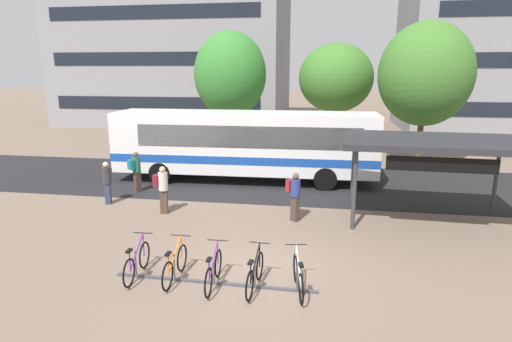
{
  "coord_description": "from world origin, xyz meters",
  "views": [
    {
      "loc": [
        1.7,
        -9.8,
        5.1
      ],
      "look_at": [
        -0.55,
        3.89,
        1.78
      ],
      "focal_mm": 29.83,
      "sensor_mm": 36.0,
      "label": 1
    }
  ],
  "objects_px": {
    "parked_bicycle_black_3": "(255,274)",
    "parked_bicycle_silver_4": "(298,277)",
    "parked_bicycle_purple_2": "(213,271)",
    "commuter_red_pack_1": "(295,193)",
    "commuter_maroon_pack_2": "(162,187)",
    "parked_bicycle_purple_0": "(137,262)",
    "parked_bicycle_orange_1": "(175,265)",
    "street_tree_2": "(425,74)",
    "commuter_olive_pack_0": "(107,180)",
    "city_bus": "(243,143)",
    "commuter_teal_pack_3": "(136,169)",
    "transit_shelter": "(433,144)",
    "street_tree_0": "(230,75)",
    "street_tree_1": "(336,78)"
  },
  "relations": [
    {
      "from": "street_tree_0",
      "to": "parked_bicycle_purple_2",
      "type": "bearing_deg",
      "value": -78.63
    },
    {
      "from": "parked_bicycle_black_3",
      "to": "street_tree_1",
      "type": "bearing_deg",
      "value": -2.02
    },
    {
      "from": "parked_bicycle_silver_4",
      "to": "commuter_maroon_pack_2",
      "type": "distance_m",
      "value": 7.14
    },
    {
      "from": "parked_bicycle_orange_1",
      "to": "commuter_olive_pack_0",
      "type": "relative_size",
      "value": 1.03
    },
    {
      "from": "parked_bicycle_silver_4",
      "to": "parked_bicycle_purple_2",
      "type": "bearing_deg",
      "value": 80.66
    },
    {
      "from": "parked_bicycle_purple_2",
      "to": "parked_bicycle_black_3",
      "type": "xyz_separation_m",
      "value": [
        1.01,
        0.02,
        0.0
      ]
    },
    {
      "from": "parked_bicycle_black_3",
      "to": "street_tree_2",
      "type": "bearing_deg",
      "value": -19.32
    },
    {
      "from": "parked_bicycle_orange_1",
      "to": "street_tree_2",
      "type": "height_order",
      "value": "street_tree_2"
    },
    {
      "from": "parked_bicycle_silver_4",
      "to": "commuter_red_pack_1",
      "type": "bearing_deg",
      "value": -5.54
    },
    {
      "from": "street_tree_0",
      "to": "street_tree_1",
      "type": "xyz_separation_m",
      "value": [
        6.94,
        0.33,
        -0.21
      ]
    },
    {
      "from": "transit_shelter",
      "to": "commuter_maroon_pack_2",
      "type": "height_order",
      "value": "transit_shelter"
    },
    {
      "from": "parked_bicycle_purple_0",
      "to": "parked_bicycle_orange_1",
      "type": "xyz_separation_m",
      "value": [
        1.0,
        -0.01,
        0.0
      ]
    },
    {
      "from": "city_bus",
      "to": "commuter_olive_pack_0",
      "type": "xyz_separation_m",
      "value": [
        -4.53,
        -4.34,
        -0.82
      ]
    },
    {
      "from": "parked_bicycle_purple_2",
      "to": "commuter_maroon_pack_2",
      "type": "height_order",
      "value": "commuter_maroon_pack_2"
    },
    {
      "from": "parked_bicycle_black_3",
      "to": "commuter_maroon_pack_2",
      "type": "height_order",
      "value": "commuter_maroon_pack_2"
    },
    {
      "from": "commuter_red_pack_1",
      "to": "city_bus",
      "type": "bearing_deg",
      "value": 159.89
    },
    {
      "from": "parked_bicycle_silver_4",
      "to": "commuter_maroon_pack_2",
      "type": "height_order",
      "value": "commuter_maroon_pack_2"
    },
    {
      "from": "parked_bicycle_orange_1",
      "to": "commuter_olive_pack_0",
      "type": "xyz_separation_m",
      "value": [
        -4.72,
        5.53,
        0.57
      ]
    },
    {
      "from": "parked_bicycle_purple_0",
      "to": "commuter_maroon_pack_2",
      "type": "relative_size",
      "value": 0.99
    },
    {
      "from": "parked_bicycle_orange_1",
      "to": "parked_bicycle_purple_2",
      "type": "height_order",
      "value": "same"
    },
    {
      "from": "parked_bicycle_orange_1",
      "to": "commuter_teal_pack_3",
      "type": "relative_size",
      "value": 0.99
    },
    {
      "from": "street_tree_0",
      "to": "transit_shelter",
      "type": "bearing_deg",
      "value": -53.85
    },
    {
      "from": "parked_bicycle_silver_4",
      "to": "commuter_teal_pack_3",
      "type": "relative_size",
      "value": 0.98
    },
    {
      "from": "street_tree_1",
      "to": "street_tree_2",
      "type": "relative_size",
      "value": 0.89
    },
    {
      "from": "commuter_teal_pack_3",
      "to": "commuter_olive_pack_0",
      "type": "bearing_deg",
      "value": -161.28
    },
    {
      "from": "commuter_red_pack_1",
      "to": "commuter_teal_pack_3",
      "type": "height_order",
      "value": "commuter_teal_pack_3"
    },
    {
      "from": "transit_shelter",
      "to": "street_tree_2",
      "type": "xyz_separation_m",
      "value": [
        1.67,
        10.03,
        2.17
      ]
    },
    {
      "from": "commuter_red_pack_1",
      "to": "commuter_olive_pack_0",
      "type": "bearing_deg",
      "value": -144.64
    },
    {
      "from": "street_tree_2",
      "to": "commuter_maroon_pack_2",
      "type": "bearing_deg",
      "value": -135.5
    },
    {
      "from": "commuter_maroon_pack_2",
      "to": "street_tree_1",
      "type": "relative_size",
      "value": 0.26
    },
    {
      "from": "parked_bicycle_orange_1",
      "to": "transit_shelter",
      "type": "relative_size",
      "value": 0.29
    },
    {
      "from": "commuter_maroon_pack_2",
      "to": "transit_shelter",
      "type": "bearing_deg",
      "value": -5.35
    },
    {
      "from": "city_bus",
      "to": "street_tree_0",
      "type": "xyz_separation_m",
      "value": [
        -2.65,
        9.2,
        3.0
      ]
    },
    {
      "from": "street_tree_1",
      "to": "commuter_red_pack_1",
      "type": "bearing_deg",
      "value": -95.86
    },
    {
      "from": "parked_bicycle_silver_4",
      "to": "commuter_olive_pack_0",
      "type": "distance_m",
      "value": 9.6
    },
    {
      "from": "city_bus",
      "to": "parked_bicycle_purple_0",
      "type": "distance_m",
      "value": 10.0
    },
    {
      "from": "parked_bicycle_orange_1",
      "to": "parked_bicycle_black_3",
      "type": "distance_m",
      "value": 2.03
    },
    {
      "from": "transit_shelter",
      "to": "commuter_olive_pack_0",
      "type": "height_order",
      "value": "transit_shelter"
    },
    {
      "from": "parked_bicycle_black_3",
      "to": "commuter_red_pack_1",
      "type": "height_order",
      "value": "commuter_red_pack_1"
    },
    {
      "from": "commuter_red_pack_1",
      "to": "commuter_maroon_pack_2",
      "type": "xyz_separation_m",
      "value": [
        -4.75,
        -0.01,
        0.02
      ]
    },
    {
      "from": "city_bus",
      "to": "parked_bicycle_black_3",
      "type": "distance_m",
      "value": 10.35
    },
    {
      "from": "parked_bicycle_orange_1",
      "to": "commuter_maroon_pack_2",
      "type": "xyz_separation_m",
      "value": [
        -2.16,
        4.75,
        0.62
      ]
    },
    {
      "from": "parked_bicycle_orange_1",
      "to": "parked_bicycle_purple_2",
      "type": "bearing_deg",
      "value": -98.2
    },
    {
      "from": "parked_bicycle_purple_2",
      "to": "commuter_teal_pack_3",
      "type": "xyz_separation_m",
      "value": [
        -5.33,
        7.39,
        0.62
      ]
    },
    {
      "from": "parked_bicycle_black_3",
      "to": "parked_bicycle_silver_4",
      "type": "xyz_separation_m",
      "value": [
        1.02,
        0.04,
        0.0
      ]
    },
    {
      "from": "commuter_red_pack_1",
      "to": "commuter_maroon_pack_2",
      "type": "bearing_deg",
      "value": -138.5
    },
    {
      "from": "parked_bicycle_purple_2",
      "to": "parked_bicycle_silver_4",
      "type": "distance_m",
      "value": 2.03
    },
    {
      "from": "commuter_maroon_pack_2",
      "to": "parked_bicycle_purple_2",
      "type": "bearing_deg",
      "value": -66.77
    },
    {
      "from": "parked_bicycle_black_3",
      "to": "street_tree_1",
      "type": "distance_m",
      "value": 20.09
    },
    {
      "from": "parked_bicycle_purple_2",
      "to": "street_tree_2",
      "type": "distance_m",
      "value": 18.02
    }
  ]
}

